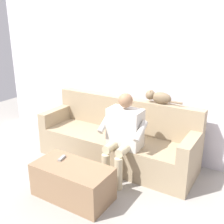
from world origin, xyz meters
TOP-DOWN VIEW (x-y plane):
  - ground_plane at (0.00, 0.60)m, footprint 8.00×8.00m
  - back_wall at (0.00, -0.62)m, footprint 5.23×0.06m
  - couch at (0.00, -0.13)m, footprint 2.27×0.72m
  - coffee_table at (0.00, 0.89)m, footprint 0.91×0.46m
  - person_solo_seated at (-0.28, 0.21)m, footprint 0.58×0.49m
  - cat_on_backrest at (-0.50, -0.36)m, footprint 0.51×0.13m
  - remote_gray at (0.21, 0.82)m, footprint 0.06×0.13m

SIDE VIEW (x-z plane):
  - ground_plane at x=0.00m, z-range 0.00..0.00m
  - coffee_table at x=0.00m, z-range 0.00..0.40m
  - couch at x=0.00m, z-range -0.14..0.75m
  - remote_gray at x=0.21m, z-range 0.40..0.43m
  - person_solo_seated at x=-0.28m, z-range 0.07..1.19m
  - cat_on_backrest at x=-0.50m, z-range 0.90..1.07m
  - back_wall at x=0.00m, z-range 0.00..2.52m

